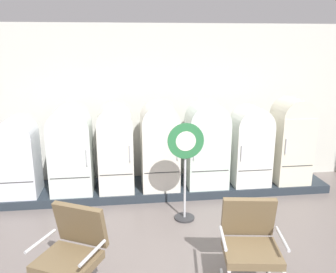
{
  "coord_description": "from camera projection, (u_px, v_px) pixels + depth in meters",
  "views": [
    {
      "loc": [
        -0.65,
        -3.13,
        2.74
      ],
      "look_at": [
        0.1,
        2.75,
        1.14
      ],
      "focal_mm": 38.07,
      "sensor_mm": 36.0,
      "label": 1
    }
  ],
  "objects": [
    {
      "name": "display_plinth",
      "position": [
        161.0,
        188.0,
        6.67
      ],
      "size": [
        6.2,
        0.95,
        0.15
      ],
      "primitive_type": "cube",
      "color": "#262F37",
      "rests_on": "ground"
    },
    {
      "name": "refrigerator_3",
      "position": [
        160.0,
        143.0,
        6.32
      ],
      "size": [
        0.66,
        0.67,
        1.57
      ],
      "color": "silver",
      "rests_on": "display_plinth"
    },
    {
      "name": "armchair_right",
      "position": [
        250.0,
        240.0,
        4.05
      ],
      "size": [
        0.75,
        0.75,
        1.0
      ],
      "color": "silver",
      "rests_on": "ground"
    },
    {
      "name": "refrigerator_4",
      "position": [
        207.0,
        142.0,
        6.43
      ],
      "size": [
        0.72,
        0.66,
        1.56
      ],
      "color": "silver",
      "rests_on": "display_plinth"
    },
    {
      "name": "refrigerator_2",
      "position": [
        116.0,
        145.0,
        6.25
      ],
      "size": [
        0.6,
        0.71,
        1.54
      ],
      "color": "silver",
      "rests_on": "display_plinth"
    },
    {
      "name": "refrigerator_6",
      "position": [
        291.0,
        138.0,
        6.63
      ],
      "size": [
        0.63,
        0.67,
        1.59
      ],
      "color": "silver",
      "rests_on": "display_plinth"
    },
    {
      "name": "armchair_left",
      "position": [
        72.0,
        248.0,
        3.88
      ],
      "size": [
        0.86,
        0.88,
        1.0
      ],
      "color": "silver",
      "rests_on": "ground"
    },
    {
      "name": "refrigerator_0",
      "position": [
        18.0,
        155.0,
        6.05
      ],
      "size": [
        0.6,
        0.64,
        1.36
      ],
      "color": "white",
      "rests_on": "display_plinth"
    },
    {
      "name": "back_wall",
      "position": [
        157.0,
        105.0,
        6.9
      ],
      "size": [
        11.76,
        0.12,
        3.06
      ],
      "color": "silver",
      "rests_on": "ground"
    },
    {
      "name": "refrigerator_5",
      "position": [
        251.0,
        144.0,
        6.53
      ],
      "size": [
        0.67,
        0.63,
        1.46
      ],
      "color": "white",
      "rests_on": "display_plinth"
    },
    {
      "name": "refrigerator_1",
      "position": [
        71.0,
        148.0,
        6.16
      ],
      "size": [
        0.71,
        0.7,
        1.53
      ],
      "color": "silver",
      "rests_on": "display_plinth"
    },
    {
      "name": "sign_stand",
      "position": [
        185.0,
        169.0,
        5.44
      ],
      "size": [
        0.55,
        0.32,
        1.57
      ],
      "color": "#2D2D30",
      "rests_on": "ground"
    }
  ]
}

